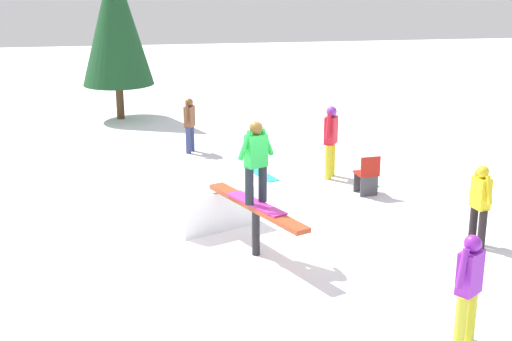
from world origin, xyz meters
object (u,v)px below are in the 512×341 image
(rail_feature, at_px, (256,212))
(pine_tree_near, at_px, (115,21))
(loose_snowboard_cyan, at_px, (261,174))
(bystander_brown, at_px, (190,122))
(bystander_yellow, at_px, (480,201))
(bystander_purple, at_px, (469,284))
(bystander_red, at_px, (331,138))
(folding_chair, at_px, (367,176))
(main_rider_on_rail, at_px, (256,163))

(rail_feature, distance_m, pine_tree_near, 11.63)
(loose_snowboard_cyan, bearing_deg, bystander_brown, 16.72)
(bystander_yellow, xyz_separation_m, pine_tree_near, (-11.34, -6.52, 2.18))
(bystander_purple, bearing_deg, pine_tree_near, -108.81)
(bystander_red, height_order, folding_chair, bystander_red)
(main_rider_on_rail, xyz_separation_m, bystander_red, (-4.12, 2.37, -0.70))
(main_rider_on_rail, bearing_deg, bystander_yellow, 60.87)
(bystander_brown, relative_size, loose_snowboard_cyan, 1.08)
(bystander_purple, bearing_deg, main_rider_on_rail, -93.07)
(bystander_red, relative_size, pine_tree_near, 0.34)
(rail_feature, xyz_separation_m, bystander_yellow, (0.22, 3.93, 0.05))
(main_rider_on_rail, relative_size, bystander_purple, 0.92)
(main_rider_on_rail, distance_m, folding_chair, 4.19)
(bystander_brown, xyz_separation_m, loose_snowboard_cyan, (2.20, 1.51, -0.79))
(loose_snowboard_cyan, bearing_deg, bystander_yellow, -165.10)
(bystander_brown, xyz_separation_m, folding_chair, (4.00, 3.53, -0.39))
(bystander_purple, xyz_separation_m, bystander_red, (-7.46, 0.09, 0.07))
(loose_snowboard_cyan, bearing_deg, rail_feature, 151.95)
(bystander_red, bearing_deg, main_rider_on_rail, -179.91)
(loose_snowboard_cyan, height_order, pine_tree_near, pine_tree_near)
(main_rider_on_rail, relative_size, folding_chair, 1.64)
(main_rider_on_rail, distance_m, pine_tree_near, 11.50)
(loose_snowboard_cyan, bearing_deg, folding_chair, -149.60)
(pine_tree_near, bearing_deg, bystander_brown, 23.82)
(loose_snowboard_cyan, relative_size, folding_chair, 1.51)
(bystander_purple, height_order, folding_chair, bystander_purple)
(rail_feature, xyz_separation_m, pine_tree_near, (-11.12, -2.58, 2.23))
(folding_chair, xyz_separation_m, pine_tree_near, (-8.31, -5.43, 2.60))
(bystander_purple, xyz_separation_m, pine_tree_near, (-14.46, -4.86, 2.14))
(bystander_brown, bearing_deg, bystander_red, -106.27)
(bystander_brown, height_order, bystander_red, bystander_red)
(bystander_yellow, height_order, pine_tree_near, pine_tree_near)
(bystander_brown, distance_m, loose_snowboard_cyan, 2.79)
(folding_chair, bearing_deg, bystander_purple, 77.73)
(bystander_purple, bearing_deg, loose_snowboard_cyan, -117.09)
(bystander_purple, bearing_deg, bystander_red, -128.12)
(loose_snowboard_cyan, distance_m, pine_tree_near, 7.94)
(rail_feature, bearing_deg, loose_snowboard_cyan, 145.84)
(loose_snowboard_cyan, xyz_separation_m, folding_chair, (1.80, 2.02, 0.40))
(folding_chair, bearing_deg, bystander_red, -77.08)
(main_rider_on_rail, height_order, pine_tree_near, pine_tree_near)
(bystander_purple, distance_m, loose_snowboard_cyan, 8.13)
(main_rider_on_rail, height_order, bystander_purple, main_rider_on_rail)
(main_rider_on_rail, height_order, bystander_brown, main_rider_on_rail)
(main_rider_on_rail, bearing_deg, bystander_purple, 8.36)
(bystander_red, relative_size, folding_chair, 1.91)
(bystander_purple, height_order, bystander_brown, bystander_purple)
(main_rider_on_rail, distance_m, bystander_red, 4.81)
(bystander_brown, height_order, loose_snowboard_cyan, bystander_brown)
(main_rider_on_rail, xyz_separation_m, bystander_yellow, (0.22, 3.93, -0.81))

